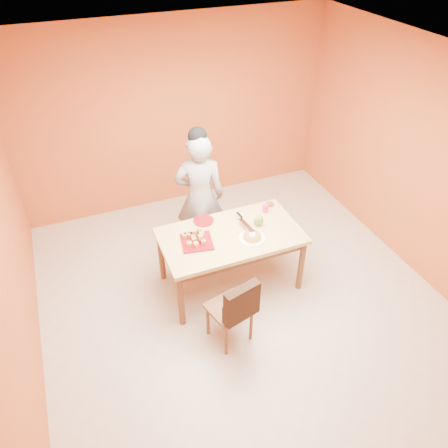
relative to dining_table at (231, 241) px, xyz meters
name	(u,v)px	position (x,y,z in m)	size (l,w,h in m)	color
floor	(245,306)	(0.02, -0.42, -0.67)	(5.00, 5.00, 0.00)	beige
ceiling	(255,74)	(0.02, -0.42, 2.03)	(5.00, 5.00, 0.00)	white
wall_back	(175,116)	(0.02, 2.08, 0.68)	(4.50, 4.50, 0.00)	#B6612A
wall_left	(3,271)	(-2.23, -0.42, 0.68)	(5.00, 5.00, 0.00)	#B6612A
wall_right	(429,169)	(2.27, -0.42, 0.68)	(5.00, 5.00, 0.00)	#B6612A
dining_table	(231,241)	(0.00, 0.00, 0.00)	(1.60, 0.90, 0.76)	tan
dining_chair	(230,308)	(-0.33, -0.77, -0.21)	(0.50, 0.56, 0.89)	brown
pastry_pile	(197,238)	(-0.40, 0.01, 0.16)	(0.30, 0.30, 0.10)	tan
person	(200,197)	(-0.11, 0.73, 0.18)	(0.62, 0.41, 1.70)	#98979A
pastry_platter	(197,242)	(-0.40, 0.01, 0.10)	(0.34, 0.34, 0.02)	maroon
red_dinner_plate	(204,221)	(-0.20, 0.35, 0.10)	(0.24, 0.24, 0.01)	maroon
white_cake_plate	(252,238)	(0.19, -0.16, 0.10)	(0.30, 0.30, 0.01)	white
sponge_cake	(252,236)	(0.19, -0.16, 0.13)	(0.20, 0.20, 0.04)	#F2B03E
cake_server	(246,225)	(0.20, 0.02, 0.16)	(0.05, 0.28, 0.01)	silver
egg_ornament	(259,221)	(0.36, 0.03, 0.17)	(0.11, 0.09, 0.14)	olive
magenta_glass	(265,208)	(0.56, 0.25, 0.14)	(0.07, 0.07, 0.10)	#D21F6F
checker_tin	(270,204)	(0.67, 0.35, 0.11)	(0.10, 0.10, 0.03)	#3A1C0F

